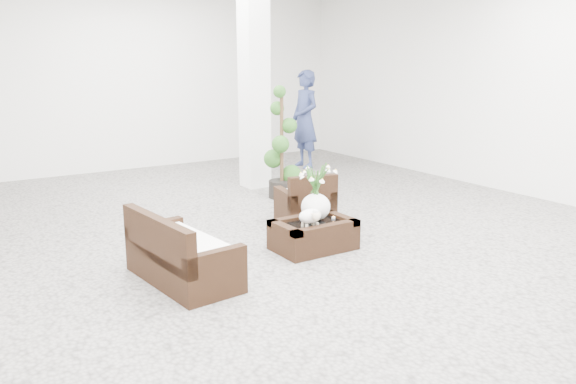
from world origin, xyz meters
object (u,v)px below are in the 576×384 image
coffee_table (313,236)px  armchair (305,198)px  loveseat (183,247)px  topiary (282,144)px

coffee_table → armchair: 1.07m
coffee_table → loveseat: bearing=-176.8°
coffee_table → topiary: size_ratio=0.53×
coffee_table → topiary: bearing=66.1°
coffee_table → loveseat: loveseat is taller
coffee_table → topiary: (1.03, 2.32, 0.70)m
loveseat → armchair: bearing=-70.8°
armchair → topiary: (0.52, 1.40, 0.51)m
armchair → loveseat: bearing=37.0°
coffee_table → loveseat: 1.65m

